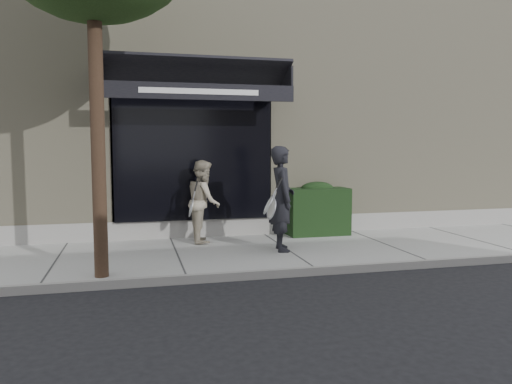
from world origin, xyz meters
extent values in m
plane|color=black|center=(0.00, 0.00, 0.00)|extent=(80.00, 80.00, 0.00)
cube|color=#9C9C96|center=(0.00, 0.00, 0.06)|extent=(20.00, 3.00, 0.12)
cube|color=gray|center=(0.00, -1.55, 0.07)|extent=(20.00, 0.10, 0.14)
cube|color=tan|center=(0.00, 5.00, 2.75)|extent=(14.00, 7.00, 5.50)
cube|color=gray|center=(0.00, 1.70, 0.25)|extent=(14.02, 0.42, 0.50)
cube|color=black|center=(-1.50, 1.55, 1.80)|extent=(3.20, 0.30, 2.60)
cube|color=gray|center=(-3.10, 1.70, 1.80)|extent=(0.08, 0.40, 2.60)
cube|color=gray|center=(0.10, 1.70, 1.80)|extent=(0.08, 0.40, 2.60)
cube|color=gray|center=(-1.50, 1.70, 3.14)|extent=(3.36, 0.40, 0.12)
cube|color=black|center=(-1.50, 1.00, 3.40)|extent=(3.60, 1.03, 0.55)
cube|color=black|center=(-1.50, 0.50, 3.01)|extent=(3.60, 0.05, 0.30)
cube|color=white|center=(-1.50, 0.47, 3.01)|extent=(2.20, 0.01, 0.10)
cube|color=black|center=(-3.28, 1.00, 3.32)|extent=(0.04, 1.00, 0.45)
cube|color=black|center=(0.28, 1.00, 3.32)|extent=(0.04, 1.00, 0.45)
cube|color=black|center=(1.10, 1.25, 0.62)|extent=(1.30, 0.70, 1.00)
ellipsoid|color=black|center=(1.10, 1.25, 1.12)|extent=(0.71, 0.38, 0.27)
cylinder|color=black|center=(-3.20, -1.30, 2.40)|extent=(0.20, 0.20, 4.80)
imported|color=black|center=(-0.12, -0.16, 1.07)|extent=(0.53, 0.74, 1.89)
torus|color=silver|center=(-0.41, -0.49, 0.93)|extent=(0.15, 0.32, 0.30)
cylinder|color=silver|center=(-0.41, -0.49, 0.93)|extent=(0.12, 0.28, 0.26)
cylinder|color=silver|center=(-0.41, -0.49, 0.93)|extent=(0.18, 0.05, 0.07)
cylinder|color=black|center=(-0.41, -0.49, 0.93)|extent=(0.20, 0.06, 0.08)
torus|color=silver|center=(-0.46, -0.49, 1.01)|extent=(0.20, 0.32, 0.28)
cylinder|color=silver|center=(-0.46, -0.49, 1.01)|extent=(0.16, 0.29, 0.24)
cylinder|color=silver|center=(-0.46, -0.49, 1.01)|extent=(0.17, 0.04, 0.10)
cylinder|color=black|center=(-0.46, -0.49, 1.01)|extent=(0.20, 0.06, 0.12)
imported|color=#AFA38C|center=(-1.38, 0.99, 0.93)|extent=(0.66, 0.82, 1.62)
torus|color=silver|center=(-1.66, 0.72, 0.85)|extent=(0.11, 0.31, 0.30)
cylinder|color=silver|center=(-1.66, 0.72, 0.85)|extent=(0.08, 0.27, 0.26)
cylinder|color=silver|center=(-1.66, 0.72, 0.85)|extent=(0.18, 0.03, 0.06)
cylinder|color=black|center=(-1.66, 0.72, 0.85)|extent=(0.20, 0.04, 0.08)
camera|label=1|loc=(-2.74, -8.74, 2.00)|focal=35.00mm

